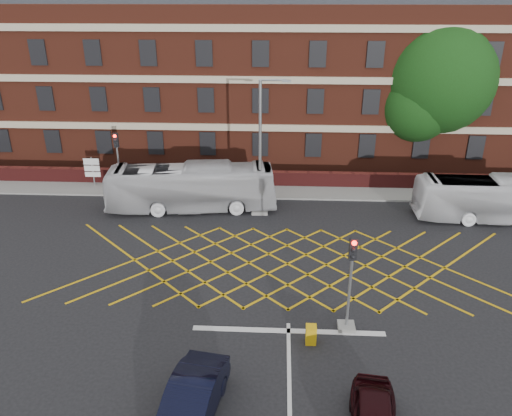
{
  "coord_description": "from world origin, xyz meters",
  "views": [
    {
      "loc": [
        -0.51,
        -20.41,
        13.1
      ],
      "look_at": [
        -1.6,
        1.5,
        3.35
      ],
      "focal_mm": 35.0,
      "sensor_mm": 36.0,
      "label": 1
    }
  ],
  "objects_px": {
    "bus_left": "(192,187)",
    "street_lamp": "(261,171)",
    "deciduous_tree": "(436,86)",
    "traffic_light_far": "(119,169)",
    "bus_right": "(498,199)",
    "direction_signs": "(92,169)",
    "utility_cabinet": "(311,335)",
    "car_navy": "(191,403)",
    "traffic_light_near": "(349,293)"
  },
  "relations": [
    {
      "from": "deciduous_tree",
      "to": "bus_left",
      "type": "bearing_deg",
      "value": -151.94
    },
    {
      "from": "deciduous_tree",
      "to": "traffic_light_far",
      "type": "xyz_separation_m",
      "value": [
        -22.37,
        -6.71,
        -4.6
      ]
    },
    {
      "from": "deciduous_tree",
      "to": "utility_cabinet",
      "type": "relative_size",
      "value": 13.95
    },
    {
      "from": "deciduous_tree",
      "to": "utility_cabinet",
      "type": "height_order",
      "value": "deciduous_tree"
    },
    {
      "from": "car_navy",
      "to": "direction_signs",
      "type": "height_order",
      "value": "direction_signs"
    },
    {
      "from": "deciduous_tree",
      "to": "direction_signs",
      "type": "distance_m",
      "value": 25.81
    },
    {
      "from": "bus_right",
      "to": "car_navy",
      "type": "xyz_separation_m",
      "value": [
        -15.97,
        -16.33,
        -0.65
      ]
    },
    {
      "from": "bus_left",
      "to": "car_navy",
      "type": "bearing_deg",
      "value": -176.67
    },
    {
      "from": "bus_left",
      "to": "traffic_light_far",
      "type": "relative_size",
      "value": 2.5
    },
    {
      "from": "car_navy",
      "to": "deciduous_tree",
      "type": "xyz_separation_m",
      "value": [
        14.23,
        26.11,
        5.65
      ]
    },
    {
      "from": "car_navy",
      "to": "traffic_light_far",
      "type": "relative_size",
      "value": 1.02
    },
    {
      "from": "traffic_light_near",
      "to": "street_lamp",
      "type": "bearing_deg",
      "value": 109.24
    },
    {
      "from": "deciduous_tree",
      "to": "direction_signs",
      "type": "bearing_deg",
      "value": -167.23
    },
    {
      "from": "traffic_light_far",
      "to": "deciduous_tree",
      "type": "bearing_deg",
      "value": 16.71
    },
    {
      "from": "bus_left",
      "to": "bus_right",
      "type": "height_order",
      "value": "bus_left"
    },
    {
      "from": "traffic_light_far",
      "to": "street_lamp",
      "type": "height_order",
      "value": "street_lamp"
    },
    {
      "from": "deciduous_tree",
      "to": "utility_cabinet",
      "type": "bearing_deg",
      "value": -114.67
    },
    {
      "from": "bus_right",
      "to": "car_navy",
      "type": "relative_size",
      "value": 2.24
    },
    {
      "from": "direction_signs",
      "to": "utility_cabinet",
      "type": "xyz_separation_m",
      "value": [
        14.59,
        -16.4,
        -0.98
      ]
    },
    {
      "from": "bus_right",
      "to": "traffic_light_far",
      "type": "height_order",
      "value": "traffic_light_far"
    },
    {
      "from": "direction_signs",
      "to": "traffic_light_far",
      "type": "bearing_deg",
      "value": -25.61
    },
    {
      "from": "bus_left",
      "to": "direction_signs",
      "type": "relative_size",
      "value": 4.85
    },
    {
      "from": "direction_signs",
      "to": "street_lamp",
      "type": "bearing_deg",
      "value": -17.6
    },
    {
      "from": "deciduous_tree",
      "to": "traffic_light_far",
      "type": "bearing_deg",
      "value": -163.29
    },
    {
      "from": "direction_signs",
      "to": "utility_cabinet",
      "type": "distance_m",
      "value": 21.97
    },
    {
      "from": "bus_right",
      "to": "deciduous_tree",
      "type": "distance_m",
      "value": 11.12
    },
    {
      "from": "bus_left",
      "to": "street_lamp",
      "type": "relative_size",
      "value": 1.28
    },
    {
      "from": "direction_signs",
      "to": "utility_cabinet",
      "type": "relative_size",
      "value": 2.75
    },
    {
      "from": "direction_signs",
      "to": "deciduous_tree",
      "type": "bearing_deg",
      "value": 12.77
    },
    {
      "from": "bus_right",
      "to": "traffic_light_near",
      "type": "bearing_deg",
      "value": 137.99
    },
    {
      "from": "bus_left",
      "to": "car_navy",
      "type": "relative_size",
      "value": 2.44
    },
    {
      "from": "utility_cabinet",
      "to": "street_lamp",
      "type": "bearing_deg",
      "value": 101.31
    },
    {
      "from": "deciduous_tree",
      "to": "traffic_light_near",
      "type": "height_order",
      "value": "deciduous_tree"
    },
    {
      "from": "utility_cabinet",
      "to": "bus_right",
      "type": "bearing_deg",
      "value": 45.91
    },
    {
      "from": "traffic_light_far",
      "to": "utility_cabinet",
      "type": "distance_m",
      "value": 19.64
    },
    {
      "from": "traffic_light_far",
      "to": "direction_signs",
      "type": "distance_m",
      "value": 2.61
    },
    {
      "from": "car_navy",
      "to": "traffic_light_near",
      "type": "bearing_deg",
      "value": 51.27
    },
    {
      "from": "deciduous_tree",
      "to": "street_lamp",
      "type": "relative_size",
      "value": 1.34
    },
    {
      "from": "direction_signs",
      "to": "traffic_light_near",
      "type": "bearing_deg",
      "value": -43.72
    },
    {
      "from": "bus_right",
      "to": "car_navy",
      "type": "distance_m",
      "value": 22.85
    },
    {
      "from": "car_navy",
      "to": "utility_cabinet",
      "type": "xyz_separation_m",
      "value": [
        4.13,
        4.11,
        -0.32
      ]
    },
    {
      "from": "deciduous_tree",
      "to": "traffic_light_near",
      "type": "bearing_deg",
      "value": -112.18
    },
    {
      "from": "bus_left",
      "to": "deciduous_tree",
      "type": "bearing_deg",
      "value": -67.96
    },
    {
      "from": "deciduous_tree",
      "to": "traffic_light_near",
      "type": "xyz_separation_m",
      "value": [
        -8.57,
        -21.02,
        -4.6
      ]
    },
    {
      "from": "bus_right",
      "to": "street_lamp",
      "type": "relative_size",
      "value": 1.18
    },
    {
      "from": "bus_left",
      "to": "direction_signs",
      "type": "xyz_separation_m",
      "value": [
        -7.66,
        3.48,
        -0.11
      ]
    },
    {
      "from": "direction_signs",
      "to": "utility_cabinet",
      "type": "height_order",
      "value": "direction_signs"
    },
    {
      "from": "street_lamp",
      "to": "utility_cabinet",
      "type": "height_order",
      "value": "street_lamp"
    },
    {
      "from": "deciduous_tree",
      "to": "street_lamp",
      "type": "height_order",
      "value": "deciduous_tree"
    },
    {
      "from": "traffic_light_far",
      "to": "street_lamp",
      "type": "distance_m",
      "value": 10.18
    }
  ]
}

